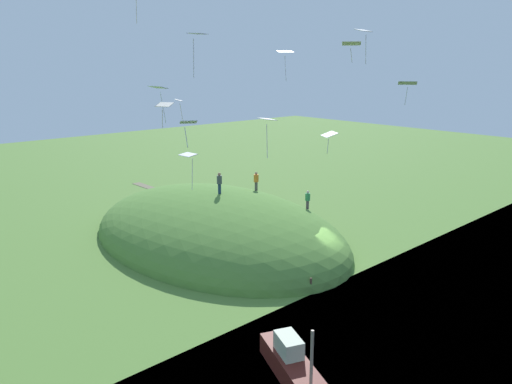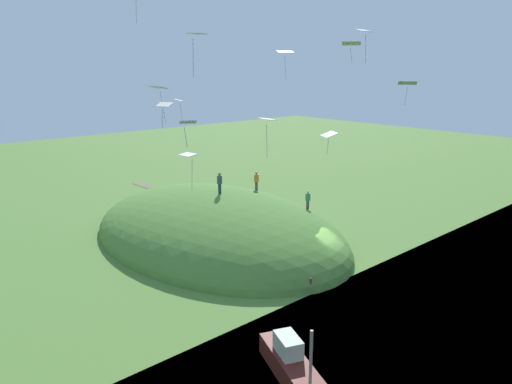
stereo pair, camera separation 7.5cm
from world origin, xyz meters
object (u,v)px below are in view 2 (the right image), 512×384
object	(u,v)px
kite_8	(179,102)
person_watching_kites	(308,198)
kite_9	(188,123)
boat_on_lake	(295,370)
kite_2	(188,157)
kite_14	(267,121)
kite_7	(329,135)
kite_12	(363,33)
kite_10	(351,44)
kite_3	(196,37)
kite_15	(407,84)
kite_6	(158,89)
person_on_hilltop	(256,179)
kite_11	(285,53)
person_with_child	(220,180)
mooring_post	(311,286)
kite_4	(164,106)

from	to	relation	value
kite_8	person_watching_kites	bearing A→B (deg)	-88.08
kite_8	kite_9	bearing A→B (deg)	149.86
boat_on_lake	kite_8	xyz separation A→B (m)	(12.99, -2.53, 11.61)
kite_2	kite_14	distance (m)	5.23
kite_7	kite_12	xyz separation A→B (m)	(-3.28, 1.47, 5.90)
kite_10	kite_7	bearing A→B (deg)	0.50
person_watching_kites	kite_3	xyz separation A→B (m)	(-7.01, 16.04, 12.37)
kite_7	kite_9	xyz separation A→B (m)	(-0.25, 10.71, 1.56)
person_watching_kites	kite_15	distance (m)	15.66
boat_on_lake	kite_6	size ratio (longest dim) A/B	3.06
person_on_hilltop	kite_11	xyz separation A→B (m)	(-9.54, 6.02, 10.84)
person_watching_kites	kite_3	distance (m)	21.43
kite_2	kite_15	size ratio (longest dim) A/B	1.57
boat_on_lake	person_with_child	bearing A→B (deg)	-5.76
boat_on_lake	kite_15	size ratio (longest dim) A/B	4.35
boat_on_lake	kite_2	world-z (taller)	kite_2
person_with_child	kite_12	size ratio (longest dim) A/B	1.01
kite_10	kite_12	world-z (taller)	kite_12
person_on_hilltop	kite_3	world-z (taller)	kite_3
kite_2	kite_9	bearing A→B (deg)	146.88
kite_2	kite_12	distance (m)	11.97
person_on_hilltop	kite_12	size ratio (longest dim) A/B	0.97
kite_7	mooring_post	distance (m)	9.90
kite_3	kite_11	bearing A→B (deg)	-72.91
person_watching_kites	kite_2	world-z (taller)	kite_2
kite_3	kite_6	distance (m)	4.22
person_with_child	kite_8	xyz separation A→B (m)	(-5.16, 7.03, 7.15)
kite_4	boat_on_lake	bearing A→B (deg)	-169.54
person_with_child	person_watching_kites	bearing A→B (deg)	136.56
person_on_hilltop	kite_8	size ratio (longest dim) A/B	1.25
kite_10	kite_15	xyz separation A→B (m)	(-2.44, -2.30, -2.24)
kite_7	kite_8	bearing A→B (deg)	42.54
kite_6	person_with_child	bearing A→B (deg)	-51.04
kite_3	kite_11	size ratio (longest dim) A/B	1.10
person_on_hilltop	kite_9	world-z (taller)	kite_9
kite_3	kite_10	xyz separation A→B (m)	(-1.86, -9.56, -0.13)
person_on_hilltop	kite_11	world-z (taller)	kite_11
kite_4	kite_14	world-z (taller)	kite_4
kite_6	kite_12	bearing A→B (deg)	-130.18
boat_on_lake	person_on_hilltop	bearing A→B (deg)	-15.22
person_with_child	person_on_hilltop	size ratio (longest dim) A/B	1.04
kite_6	kite_11	world-z (taller)	kite_11
person_on_hilltop	kite_9	distance (m)	21.77
boat_on_lake	kite_4	xyz separation A→B (m)	(8.12, 1.50, 11.87)
kite_7	kite_10	world-z (taller)	kite_10
boat_on_lake	kite_8	size ratio (longest dim) A/B	4.36
kite_9	kite_15	xyz separation A→B (m)	(-3.58, -13.02, 1.63)
kite_4	kite_9	bearing A→B (deg)	175.06
boat_on_lake	kite_7	bearing A→B (deg)	-34.55
kite_4	mooring_post	world-z (taller)	kite_4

